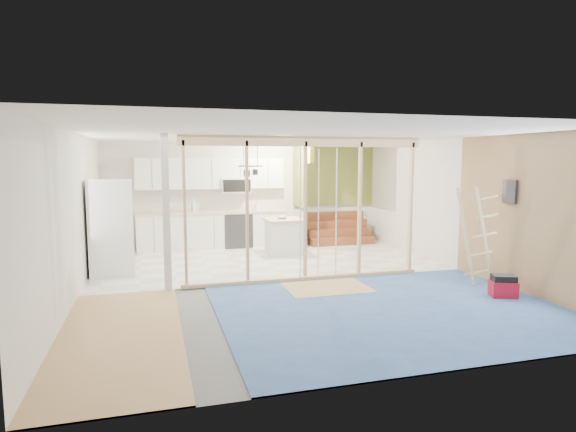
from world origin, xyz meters
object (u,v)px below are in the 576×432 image
object	(u,v)px
island	(284,237)
ladder	(478,236)
fridge	(112,228)
toolbox	(503,287)

from	to	relation	value
island	ladder	bearing A→B (deg)	-55.31
fridge	toolbox	size ratio (longest dim) A/B	3.88
fridge	toolbox	bearing A→B (deg)	-30.54
fridge	ladder	distance (m)	6.63
toolbox	ladder	xyz separation A→B (m)	(0.05, 0.74, 0.70)
fridge	island	distance (m)	3.85
toolbox	island	bearing A→B (deg)	139.74
island	toolbox	xyz separation A→B (m)	(2.40, -4.38, -0.24)
island	fridge	bearing A→B (deg)	-162.94
fridge	ladder	xyz separation A→B (m)	(6.11, -2.57, -0.03)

